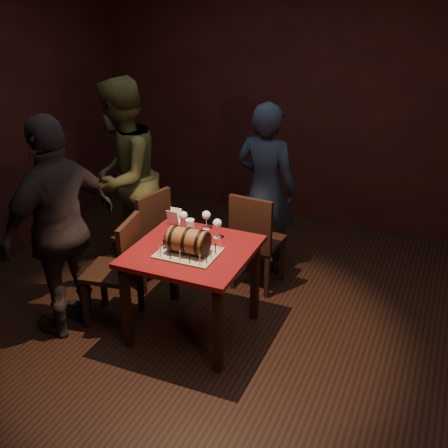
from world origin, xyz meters
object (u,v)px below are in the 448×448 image
at_px(person_back, 265,189).
at_px(chair_back, 255,237).
at_px(pint_of_ale, 190,229).
at_px(barrel_cake, 188,241).
at_px(pub_table, 192,262).
at_px(wine_glass_left, 183,216).
at_px(chair_left_rear, 147,233).
at_px(person_left_front, 60,228).
at_px(chair_left_front, 120,266).
at_px(person_left_rear, 122,178).
at_px(wine_glass_right, 217,224).
at_px(wine_glass_mid, 206,216).

bearing_deg(person_back, chair_back, 102.92).
xyz_separation_m(pint_of_ale, person_back, (0.26, 1.06, -0.00)).
bearing_deg(barrel_cake, pub_table, 94.67).
bearing_deg(wine_glass_left, pint_of_ale, -42.97).
relative_size(chair_left_rear, person_left_front, 0.52).
bearing_deg(pint_of_ale, chair_left_front, -150.66).
xyz_separation_m(chair_left_rear, person_back, (0.87, 0.72, 0.30)).
distance_m(chair_back, person_left_front, 1.68).
xyz_separation_m(chair_left_front, person_left_front, (-0.36, -0.23, 0.37)).
distance_m(pub_table, person_left_rear, 1.34).
relative_size(chair_left_front, person_left_rear, 0.50).
bearing_deg(chair_left_front, person_left_front, -147.51).
bearing_deg(wine_glass_right, person_left_front, -151.23).
bearing_deg(pub_table, person_back, 83.06).
bearing_deg(chair_back, wine_glass_left, -128.82).
bearing_deg(barrel_cake, person_back, 83.73).
distance_m(barrel_cake, chair_left_rear, 1.00).
height_order(barrel_cake, chair_left_rear, barrel_cake).
relative_size(chair_left_rear, person_back, 0.57).
bearing_deg(wine_glass_right, chair_left_rear, 161.86).
bearing_deg(person_left_front, wine_glass_mid, 140.08).
xyz_separation_m(barrel_cake, chair_left_front, (-0.61, -0.02, -0.34)).
distance_m(barrel_cake, person_back, 1.33).
bearing_deg(chair_left_rear, person_back, 39.76).
distance_m(barrel_cake, wine_glass_left, 0.43).
bearing_deg(pub_table, chair_left_front, -171.10).
distance_m(wine_glass_mid, person_left_front, 1.15).
xyz_separation_m(pub_table, chair_back, (0.21, 0.82, -0.12)).
height_order(chair_left_front, person_back, person_back).
relative_size(chair_left_rear, chair_left_front, 1.00).
height_order(wine_glass_left, person_left_front, person_left_front).
relative_size(wine_glass_mid, chair_back, 0.17).
bearing_deg(chair_left_rear, wine_glass_mid, -13.06).
bearing_deg(wine_glass_left, chair_left_rear, 154.54).
bearing_deg(pub_table, wine_glass_left, 127.02).
height_order(wine_glass_left, person_left_rear, person_left_rear).
bearing_deg(person_left_front, barrel_cake, 117.02).
bearing_deg(wine_glass_right, pub_table, -110.33).
xyz_separation_m(wine_glass_mid, chair_left_front, (-0.56, -0.47, -0.34)).
relative_size(chair_back, person_left_rear, 0.50).
bearing_deg(wine_glass_right, person_left_rear, 157.82).
xyz_separation_m(chair_back, person_back, (-0.06, 0.42, 0.30)).
relative_size(wine_glass_mid, chair_left_rear, 0.17).
bearing_deg(person_left_front, wine_glass_left, 142.26).
distance_m(wine_glass_right, person_back, 0.99).
relative_size(pub_table, wine_glass_mid, 5.59).
bearing_deg(wine_glass_right, wine_glass_left, 174.65).
height_order(barrel_cake, wine_glass_right, barrel_cake).
xyz_separation_m(chair_left_front, person_left_rear, (-0.47, 0.84, 0.40)).
height_order(pub_table, person_left_rear, person_left_rear).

